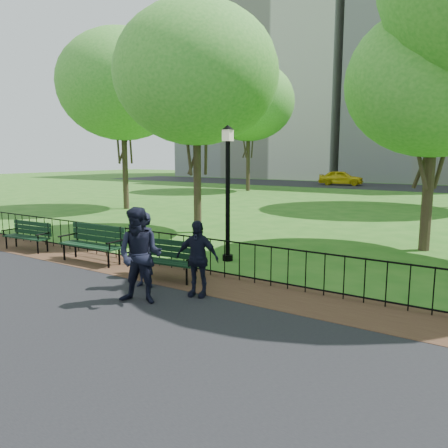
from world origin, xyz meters
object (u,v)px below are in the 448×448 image
Objects in this scene: tree_far_w at (249,102)px; tree_mid_w at (122,85)px; park_bench_left_a at (94,239)px; tree_near_e at (436,81)px; taxi at (341,178)px; tree_near_w at (196,75)px; person_right at (197,258)px; park_bench_main at (153,253)px; park_bench_left_b at (29,233)px; person_left at (144,250)px; lamppost at (228,188)px; person_mid at (140,256)px.

tree_mid_w is at bearing -87.11° from tree_far_w.
tree_near_e is (7.07, 6.46, 4.27)m from park_bench_left_a.
tree_mid_w is 25.42m from taxi.
tree_far_w is (-15.77, 16.43, 2.10)m from tree_near_e.
person_right is (4.47, -5.97, -4.84)m from tree_near_w.
park_bench_main is at bearing -177.93° from taxi.
taxi reaches higher than park_bench_left_b.
tree_mid_w reaches higher than tree_near_w.
taxi is (-7.28, 34.33, -0.11)m from person_left.
lamppost is at bearing -60.91° from tree_far_w.
park_bench_left_a is 0.27× the size of tree_near_e.
person_mid is (11.34, -10.58, -5.43)m from tree_mid_w.
person_right is at bearing -23.19° from park_bench_main.
person_mid reaches higher than park_bench_left_b.
lamppost reaches higher than park_bench_left_b.
lamppost is 1.95× the size of person_mid.
lamppost is 6.72m from tree_near_e.
tree_mid_w is 14.04m from tree_far_w.
person_right is (1.30, 0.15, -0.04)m from person_left.
tree_near_e is at bearing 28.91° from park_bench_left_b.
tree_mid_w reaches higher than park_bench_left_a.
park_bench_left_b is 0.24× the size of tree_near_e.
tree_mid_w is 16.44m from person_mid.
park_bench_left_a is at bearing -3.02° from park_bench_left_b.
park_bench_left_b is 0.41× the size of taxi.
park_bench_left_b is 0.17× the size of tree_far_w.
person_mid is (1.00, -1.43, 0.34)m from park_bench_main.
tree_near_w is at bearing 110.72° from park_bench_main.
tree_near_e is at bearing -9.15° from tree_mid_w.
tree_mid_w reaches higher than taxi.
tree_near_w reaches higher than person_right.
tree_near_e is 4.36× the size of person_left.
park_bench_left_a is 1.15× the size of park_bench_left_b.
person_left is (3.17, -6.11, -4.81)m from tree_near_w.
park_bench_left_a is 10.49m from tree_near_e.
tree_mid_w reaches higher than park_bench_left_b.
taxi is at bearing 101.86° from person_left.
tree_far_w is 5.45× the size of person_mid.
park_bench_left_b is 24.56m from tree_far_w.
park_bench_main is 0.17× the size of tree_far_w.
tree_near_e reaches higher than person_mid.
tree_far_w is (-11.56, 20.78, 5.03)m from lamppost.
tree_near_w reaches higher than tree_near_e.
tree_far_w is at bearing 94.78° from person_mid.
person_mid is (3.82, -6.90, -4.69)m from tree_near_w.
park_bench_main is at bearing -64.50° from tree_far_w.
tree_far_w reaches higher than taxi.
park_bench_left_a is 2.83m from park_bench_left_b.
tree_mid_w is at bearing 115.66° from person_mid.
tree_near_w is 0.88× the size of tree_mid_w.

